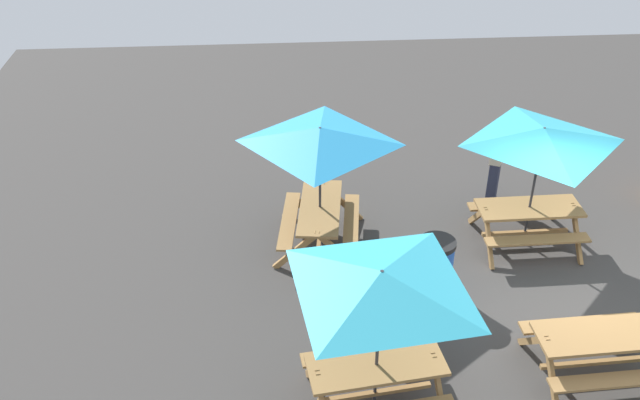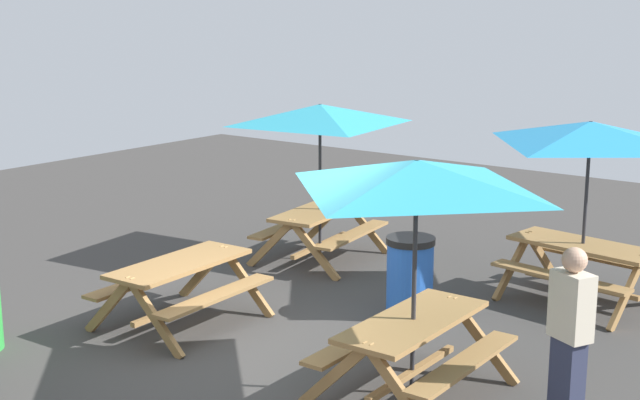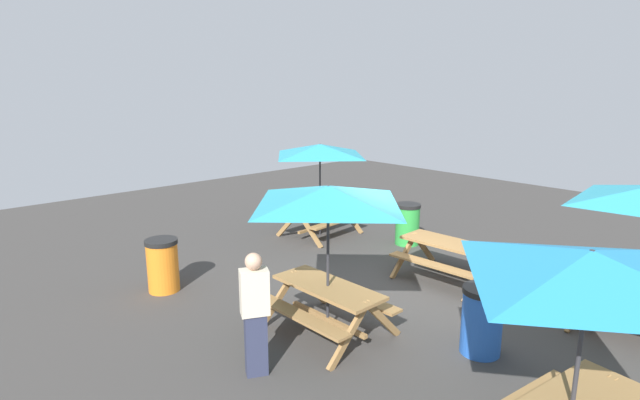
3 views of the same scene
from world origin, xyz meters
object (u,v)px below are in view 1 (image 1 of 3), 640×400
(picnic_table_3, at_px, (599,345))
(trash_bin_blue, at_px, (435,266))
(picnic_table_2, at_px, (320,144))
(picnic_table_0, at_px, (381,291))
(picnic_table_4, at_px, (541,145))
(person_standing, at_px, (496,160))

(picnic_table_3, xyz_separation_m, trash_bin_blue, (-1.87, 1.99, -0.07))
(picnic_table_2, bearing_deg, trash_bin_blue, -122.15)
(picnic_table_0, xyz_separation_m, picnic_table_2, (-0.47, 3.78, 0.00))
(picnic_table_4, height_order, person_standing, picnic_table_4)
(picnic_table_0, xyz_separation_m, picnic_table_4, (3.17, 3.51, 0.00))
(trash_bin_blue, relative_size, person_standing, 0.59)
(picnic_table_0, distance_m, picnic_table_3, 3.48)
(picnic_table_2, distance_m, trash_bin_blue, 2.72)
(picnic_table_2, xyz_separation_m, picnic_table_4, (3.64, -0.26, 0.00))
(picnic_table_3, xyz_separation_m, picnic_table_4, (0.02, 3.18, 1.43))
(picnic_table_2, bearing_deg, person_standing, -63.38)
(picnic_table_0, relative_size, picnic_table_2, 1.20)
(picnic_table_4, bearing_deg, picnic_table_0, -132.84)
(picnic_table_0, bearing_deg, trash_bin_blue, 53.78)
(picnic_table_2, height_order, picnic_table_3, picnic_table_2)
(picnic_table_0, relative_size, trash_bin_blue, 2.86)
(picnic_table_0, relative_size, person_standing, 1.68)
(trash_bin_blue, bearing_deg, person_standing, 57.36)
(picnic_table_2, bearing_deg, picnic_table_4, -86.67)
(picnic_table_0, relative_size, picnic_table_4, 1.20)
(picnic_table_4, bearing_deg, trash_bin_blue, -148.60)
(picnic_table_2, relative_size, picnic_table_3, 1.26)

